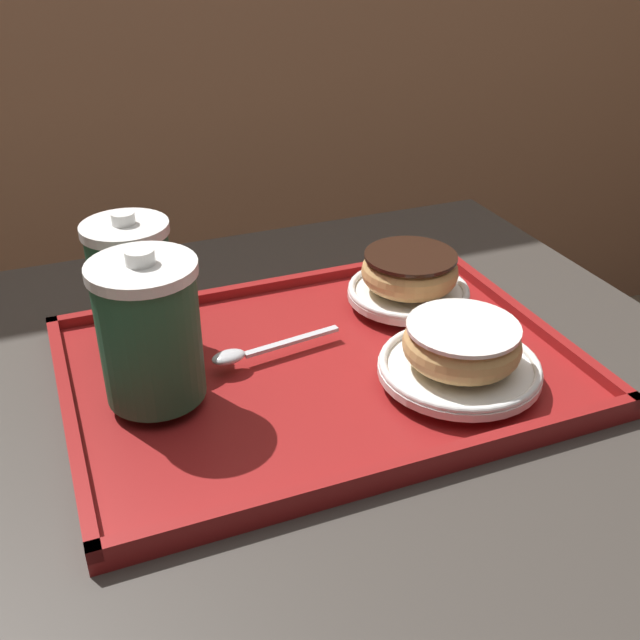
{
  "coord_description": "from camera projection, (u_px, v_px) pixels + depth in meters",
  "views": [
    {
      "loc": [
        -0.26,
        -0.59,
        1.17
      ],
      "look_at": [
        -0.02,
        0.01,
        0.81
      ],
      "focal_mm": 42.0,
      "sensor_mm": 36.0,
      "label": 1
    }
  ],
  "objects": [
    {
      "name": "spoon",
      "position": [
        247.0,
        352.0,
        0.75
      ],
      "size": [
        0.14,
        0.04,
        0.01
      ],
      "rotation": [
        0.0,
        0.0,
        3.28
      ],
      "color": "silver",
      "rests_on": "serving_tray"
    },
    {
      "name": "coffee_cup_rear",
      "position": [
        132.0,
        280.0,
        0.76
      ],
      "size": [
        0.09,
        0.09,
        0.14
      ],
      "color": "#235638",
      "rests_on": "serving_tray"
    },
    {
      "name": "cafe_table",
      "position": [
        339.0,
        511.0,
        0.86
      ],
      "size": [
        0.79,
        0.77,
        0.74
      ],
      "color": "#38332D",
      "rests_on": "ground_plane"
    },
    {
      "name": "donut_chocolate_glazed",
      "position": [
        462.0,
        343.0,
        0.71
      ],
      "size": [
        0.11,
        0.11,
        0.04
      ],
      "color": "tan",
      "rests_on": "plate_with_chocolate_donut"
    },
    {
      "name": "serving_tray",
      "position": [
        320.0,
        368.0,
        0.76
      ],
      "size": [
        0.5,
        0.36,
        0.02
      ],
      "color": "maroon",
      "rests_on": "cafe_table"
    },
    {
      "name": "coffee_cup_front",
      "position": [
        149.0,
        329.0,
        0.66
      ],
      "size": [
        0.1,
        0.1,
        0.15
      ],
      "color": "#235638",
      "rests_on": "serving_tray"
    },
    {
      "name": "plate_with_plain_donut",
      "position": [
        408.0,
        291.0,
        0.86
      ],
      "size": [
        0.14,
        0.14,
        0.01
      ],
      "color": "white",
      "rests_on": "serving_tray"
    },
    {
      "name": "plate_with_chocolate_donut",
      "position": [
        459.0,
        367.0,
        0.72
      ],
      "size": [
        0.16,
        0.16,
        0.01
      ],
      "color": "white",
      "rests_on": "serving_tray"
    },
    {
      "name": "donut_plain",
      "position": [
        410.0,
        270.0,
        0.85
      ],
      "size": [
        0.11,
        0.11,
        0.04
      ],
      "color": "tan",
      "rests_on": "plate_with_plain_donut"
    }
  ]
}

